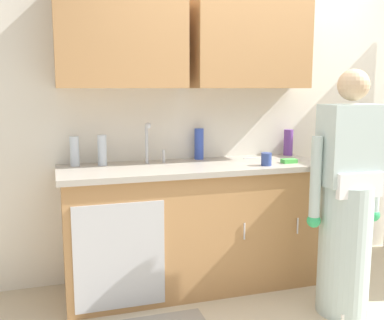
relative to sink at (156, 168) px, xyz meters
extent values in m
plane|color=beige|center=(0.83, -0.71, -0.93)|extent=(9.00, 9.00, 0.00)
cube|color=silver|center=(0.83, 0.34, 0.42)|extent=(4.80, 0.10, 2.70)
cube|color=#B27F4C|center=(-0.22, 0.12, 0.92)|extent=(0.91, 0.34, 0.70)
cube|color=#B27F4C|center=(0.77, 0.12, 0.92)|extent=(0.91, 0.34, 0.70)
cube|color=#B27F4C|center=(0.28, -0.01, -0.48)|extent=(1.90, 0.60, 0.90)
cube|color=#B7BABF|center=(-0.32, -0.31, -0.52)|extent=(0.60, 0.01, 0.72)
cylinder|color=silver|center=(0.56, -0.32, -0.43)|extent=(0.01, 0.01, 0.12)
cylinder|color=silver|center=(0.99, -0.32, -0.43)|extent=(0.01, 0.01, 0.12)
cube|color=#A8A093|center=(0.28, -0.01, -0.01)|extent=(1.96, 0.66, 0.04)
cube|color=#B7BABF|center=(0.00, -0.01, -0.01)|extent=(0.50, 0.36, 0.03)
cylinder|color=#B7BABF|center=(-0.04, 0.14, 0.16)|extent=(0.02, 0.02, 0.30)
sphere|color=#B7BABF|center=(-0.04, 0.08, 0.30)|extent=(0.04, 0.04, 0.04)
cylinder|color=#B7BABF|center=(0.09, 0.14, 0.06)|extent=(0.02, 0.02, 0.10)
cube|color=white|center=(1.12, -0.73, -0.90)|extent=(0.20, 0.26, 0.06)
cylinder|color=#B2C6C1|center=(1.12, -0.71, -0.49)|extent=(0.34, 0.34, 0.88)
cube|color=#B2C6C1|center=(1.12, -0.71, 0.21)|extent=(0.38, 0.22, 0.52)
sphere|color=tan|center=(1.12, -0.71, 0.59)|extent=(0.20, 0.20, 0.20)
cube|color=white|center=(1.12, -0.83, -0.03)|extent=(0.32, 0.04, 0.16)
cylinder|color=#B2C6C1|center=(0.89, -0.69, 0.00)|extent=(0.07, 0.07, 0.55)
sphere|color=#33B266|center=(0.89, -0.69, -0.28)|extent=(0.09, 0.09, 0.09)
cylinder|color=#B2C6C1|center=(1.35, -0.69, 0.00)|extent=(0.07, 0.07, 0.55)
sphere|color=#33B266|center=(1.35, -0.69, -0.28)|extent=(0.09, 0.09, 0.09)
cylinder|color=#334CB2|center=(0.40, 0.23, 0.14)|extent=(0.07, 0.07, 0.25)
cylinder|color=silver|center=(-0.56, 0.19, 0.12)|extent=(0.07, 0.07, 0.22)
cylinder|color=silver|center=(-0.37, 0.16, 0.13)|extent=(0.07, 0.07, 0.22)
cylinder|color=#66388C|center=(1.19, 0.21, 0.12)|extent=(0.08, 0.08, 0.22)
cylinder|color=#33478C|center=(0.78, -0.20, 0.06)|extent=(0.08, 0.08, 0.09)
cube|color=silver|center=(0.87, 0.13, 0.02)|extent=(0.24, 0.03, 0.01)
cube|color=#4CBF4C|center=(1.00, -0.15, 0.03)|extent=(0.11, 0.07, 0.03)
camera|label=1|loc=(-0.70, -3.13, 0.57)|focal=41.95mm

